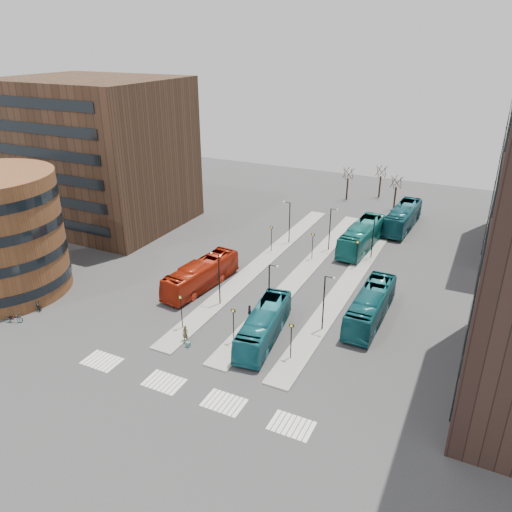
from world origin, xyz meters
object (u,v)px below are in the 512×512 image
at_px(teal_bus_b, 362,236).
at_px(commuter_a, 175,300).
at_px(teal_bus_a, 264,325).
at_px(bicycle_near, 14,318).
at_px(suitcase, 188,344).
at_px(bicycle_mid, 36,305).
at_px(commuter_b, 250,312).
at_px(teal_bus_d, 403,217).
at_px(red_bus, 201,275).
at_px(traveller, 185,334).
at_px(teal_bus_c, 370,306).
at_px(commuter_c, 270,323).
at_px(bicycle_far, 36,305).

bearing_deg(teal_bus_b, commuter_a, -115.84).
distance_m(teal_bus_a, bicycle_near, 26.41).
relative_size(suitcase, bicycle_mid, 0.29).
xyz_separation_m(suitcase, commuter_b, (3.00, 7.30, 0.54)).
height_order(teal_bus_a, teal_bus_d, teal_bus_d).
xyz_separation_m(red_bus, bicycle_mid, (-13.51, -12.59, -1.10)).
height_order(teal_bus_a, bicycle_mid, teal_bus_a).
height_order(traveller, commuter_b, traveller).
xyz_separation_m(teal_bus_a, commuter_b, (-2.98, 2.78, -0.77)).
distance_m(teal_bus_d, bicycle_mid, 53.31).
bearing_deg(teal_bus_c, bicycle_mid, -156.91).
bearing_deg(commuter_a, red_bus, -91.18).
distance_m(suitcase, teal_bus_a, 7.61).
height_order(red_bus, teal_bus_d, teal_bus_d).
bearing_deg(teal_bus_d, commuter_a, -113.20).
bearing_deg(bicycle_near, commuter_a, -77.22).
distance_m(suitcase, teal_bus_b, 32.56).
bearing_deg(teal_bus_b, bicycle_near, -124.87).
distance_m(teal_bus_a, commuter_c, 1.73).
bearing_deg(red_bus, teal_bus_b, 61.48).
height_order(commuter_b, commuter_c, commuter_c).
height_order(traveller, bicycle_far, traveller).
xyz_separation_m(commuter_c, bicycle_far, (-24.81, -7.41, -0.40)).
relative_size(suitcase, teal_bus_d, 0.04).
bearing_deg(commuter_b, commuter_a, 80.66).
bearing_deg(commuter_c, suitcase, -9.77).
distance_m(commuter_b, commuter_c, 3.14).
distance_m(teal_bus_a, bicycle_far, 25.58).
height_order(red_bus, teal_bus_c, teal_bus_c).
bearing_deg(teal_bus_c, bicycle_near, -152.83).
height_order(traveller, bicycle_near, traveller).
distance_m(teal_bus_d, bicycle_far, 53.27).
xyz_separation_m(teal_bus_b, traveller, (-9.22, -30.74, -0.94)).
distance_m(suitcase, traveller, 1.13).
relative_size(traveller, commuter_b, 1.11).
bearing_deg(commuter_a, suitcase, 132.85).
bearing_deg(teal_bus_c, bicycle_far, -156.99).
height_order(teal_bus_c, teal_bus_d, teal_bus_d).
bearing_deg(teal_bus_d, bicycle_far, -122.98).
distance_m(teal_bus_c, bicycle_mid, 36.28).
distance_m(commuter_b, bicycle_far, 23.54).
xyz_separation_m(suitcase, bicycle_far, (-18.91, -1.30, 0.24)).
bearing_deg(teal_bus_a, commuter_a, 166.40).
distance_m(teal_bus_c, bicycle_near, 37.50).
bearing_deg(bicycle_far, red_bus, -26.87).
relative_size(red_bus, traveller, 6.71).
bearing_deg(bicycle_near, red_bus, -64.86).
relative_size(teal_bus_d, commuter_c, 7.21).
bearing_deg(bicycle_near, traveller, -98.71).
relative_size(commuter_a, commuter_b, 1.16).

